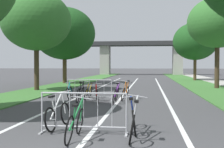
% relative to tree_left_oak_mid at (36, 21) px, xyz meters
% --- Properties ---
extents(grass_verge_left, '(3.11, 59.02, 0.05)m').
position_rel_tree_left_oak_mid_xyz_m(grass_verge_left, '(0.35, 9.39, -4.70)').
color(grass_verge_left, '#386B2D').
rests_on(grass_verge_left, ground).
extents(grass_verge_right, '(3.11, 59.02, 0.05)m').
position_rel_tree_left_oak_mid_xyz_m(grass_verge_right, '(11.95, 9.39, -4.70)').
color(grass_verge_right, '#386B2D').
rests_on(grass_verge_right, ground).
extents(sidewalk_path_right, '(2.32, 59.02, 0.08)m').
position_rel_tree_left_oak_mid_xyz_m(sidewalk_path_right, '(14.66, 9.39, -4.69)').
color(sidewalk_path_right, '#9E9B93').
rests_on(sidewalk_path_right, ground).
extents(lane_stripe_center, '(0.14, 34.15, 0.01)m').
position_rel_tree_left_oak_mid_xyz_m(lane_stripe_center, '(6.15, 2.32, -4.72)').
color(lane_stripe_center, silver).
rests_on(lane_stripe_center, ground).
extents(lane_stripe_right_lane, '(0.14, 34.15, 0.01)m').
position_rel_tree_left_oak_mid_xyz_m(lane_stripe_right_lane, '(8.48, 2.32, -4.72)').
color(lane_stripe_right_lane, silver).
rests_on(lane_stripe_right_lane, ground).
extents(lane_stripe_left_lane, '(0.14, 34.15, 0.01)m').
position_rel_tree_left_oak_mid_xyz_m(lane_stripe_left_lane, '(3.81, 2.32, -4.72)').
color(lane_stripe_left_lane, silver).
rests_on(lane_stripe_left_lane, ground).
extents(overpass_bridge, '(21.63, 3.62, 6.03)m').
position_rel_tree_left_oak_mid_xyz_m(overpass_bridge, '(6.15, 34.03, -0.35)').
color(overpass_bridge, '#2D2D30').
rests_on(overpass_bridge, ground).
extents(tree_left_oak_mid, '(4.73, 4.73, 6.75)m').
position_rel_tree_left_oak_mid_xyz_m(tree_left_oak_mid, '(0.00, 0.00, 0.00)').
color(tree_left_oak_mid, '#3D2D1E').
rests_on(tree_left_oak_mid, ground).
extents(tree_left_oak_near, '(5.80, 5.80, 7.19)m').
position_rel_tree_left_oak_mid_xyz_m(tree_left_oak_near, '(-0.31, 7.61, -0.01)').
color(tree_left_oak_near, '#4C3823').
rests_on(tree_left_oak_near, ground).
extents(tree_right_cypress_far, '(4.37, 4.37, 6.73)m').
position_rel_tree_left_oak_mid_xyz_m(tree_right_cypress_far, '(12.58, 3.21, 0.12)').
color(tree_right_cypress_far, '#3D2D1E').
rests_on(tree_right_cypress_far, ground).
extents(tree_right_pine_near, '(4.94, 4.94, 6.52)m').
position_rel_tree_left_oak_mid_xyz_m(tree_right_pine_near, '(12.75, 14.45, -0.32)').
color(tree_right_pine_near, '#4C3823').
rests_on(tree_right_pine_near, ground).
extents(crowd_barrier_nearest, '(2.23, 0.48, 1.05)m').
position_rel_tree_left_oak_mid_xyz_m(crowd_barrier_nearest, '(5.97, -11.70, -4.21)').
color(crowd_barrier_nearest, '#ADADB2').
rests_on(crowd_barrier_nearest, ground).
extents(crowd_barrier_second, '(2.24, 0.50, 1.05)m').
position_rel_tree_left_oak_mid_xyz_m(crowd_barrier_second, '(4.72, -5.02, -4.21)').
color(crowd_barrier_second, '#ADADB2').
rests_on(crowd_barrier_second, ground).
extents(bicycle_yellow_0, '(0.53, 1.67, 0.89)m').
position_rel_tree_left_oak_mid_xyz_m(bicycle_yellow_0, '(4.56, -4.47, -4.38)').
color(bicycle_yellow_0, black).
rests_on(bicycle_yellow_0, ground).
extents(bicycle_silver_1, '(0.49, 1.71, 1.01)m').
position_rel_tree_left_oak_mid_xyz_m(bicycle_silver_1, '(7.23, -12.06, -4.35)').
color(bicycle_silver_1, black).
rests_on(bicycle_silver_1, ground).
extents(bicycle_white_2, '(0.54, 1.67, 1.01)m').
position_rel_tree_left_oak_mid_xyz_m(bicycle_white_2, '(5.13, -11.16, -4.36)').
color(bicycle_white_2, black).
rests_on(bicycle_white_2, ground).
extents(bicycle_orange_3, '(0.48, 1.70, 1.01)m').
position_rel_tree_left_oak_mid_xyz_m(bicycle_orange_3, '(6.44, -4.49, -4.35)').
color(bicycle_orange_3, black).
rests_on(bicycle_orange_3, ground).
extents(bicycle_teal_4, '(0.54, 1.66, 0.96)m').
position_rel_tree_left_oak_mid_xyz_m(bicycle_teal_4, '(3.62, -4.64, -4.36)').
color(bicycle_teal_4, black).
rests_on(bicycle_teal_4, ground).
extents(bicycle_red_5, '(0.55, 1.63, 0.92)m').
position_rel_tree_left_oak_mid_xyz_m(bicycle_red_5, '(5.17, -5.50, -4.37)').
color(bicycle_red_5, black).
rests_on(bicycle_red_5, ground).
extents(bicycle_purple_6, '(0.48, 1.67, 0.95)m').
position_rel_tree_left_oak_mid_xyz_m(bicycle_purple_6, '(6.09, -5.61, -4.35)').
color(bicycle_purple_6, black).
rests_on(bicycle_purple_6, ground).
extents(bicycle_green_7, '(0.48, 1.73, 0.96)m').
position_rel_tree_left_oak_mid_xyz_m(bicycle_green_7, '(5.90, -12.28, -4.35)').
color(bicycle_green_7, black).
rests_on(bicycle_green_7, ground).
extents(bicycle_blue_8, '(0.44, 1.69, 0.93)m').
position_rel_tree_left_oak_mid_xyz_m(bicycle_blue_8, '(7.20, -11.30, -4.36)').
color(bicycle_blue_8, black).
rests_on(bicycle_blue_8, ground).
extents(bicycle_black_9, '(0.49, 1.69, 1.01)m').
position_rel_tree_left_oak_mid_xyz_m(bicycle_black_9, '(4.39, -5.55, -4.33)').
color(bicycle_black_9, black).
rests_on(bicycle_black_9, ground).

